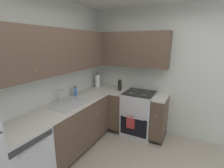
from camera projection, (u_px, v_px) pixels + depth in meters
name	position (u px, v px, depth m)	size (l,w,h in m)	color
wall_back	(36.00, 83.00, 2.51)	(3.65, 0.05, 2.63)	silver
wall_right	(169.00, 73.00, 3.30)	(0.05, 3.47, 2.63)	silver
dishwasher	(21.00, 162.00, 2.07)	(0.60, 0.63, 0.87)	silver
lower_cabinets_back	(74.00, 126.00, 2.97)	(1.47, 0.62, 0.87)	brown
countertop_back	(73.00, 103.00, 2.85)	(2.67, 0.60, 0.04)	beige
lower_cabinets_right	(138.00, 114.00, 3.47)	(0.62, 1.13, 0.87)	brown
countertop_right	(139.00, 94.00, 3.36)	(0.60, 1.13, 0.03)	beige
oven_range	(139.00, 113.00, 3.47)	(0.68, 0.62, 1.06)	silver
upper_cabinets_back	(56.00, 51.00, 2.56)	(2.35, 0.34, 0.70)	brown
upper_cabinets_right	(128.00, 49.00, 3.40)	(0.32, 1.68, 0.70)	brown
sink	(70.00, 106.00, 2.76)	(0.64, 0.40, 0.10)	#B7B7BC
faucet	(60.00, 94.00, 2.81)	(0.07, 0.16, 0.24)	silver
soap_bottle	(76.00, 92.00, 3.16)	(0.06, 0.06, 0.20)	#3F72BF
paper_towel_roll	(98.00, 81.00, 3.80)	(0.11, 0.11, 0.35)	white
oil_bottle	(120.00, 85.00, 3.52)	(0.08, 0.08, 0.24)	black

